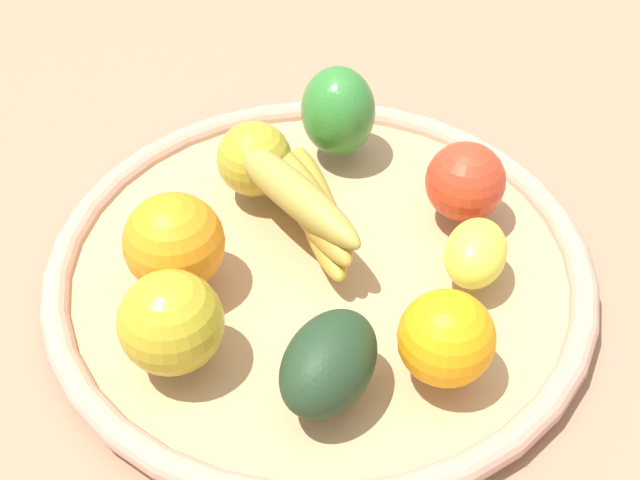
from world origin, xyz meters
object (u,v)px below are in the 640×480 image
object	(u,v)px
orange_0	(446,338)
banana_bunch	(305,200)
apple_0	(465,182)
lemon_0	(476,253)
apple_2	(254,159)
orange_1	(174,243)
avocado	(329,363)
apple_1	(171,323)
bell_pepper	(338,111)

from	to	relation	value
orange_0	banana_bunch	world-z (taller)	orange_0
apple_0	lemon_0	xyz separation A→B (m)	(0.03, -0.07, -0.01)
orange_0	apple_2	bearing A→B (deg)	144.14
orange_0	orange_1	xyz separation A→B (m)	(-0.23, 0.02, 0.00)
avocado	lemon_0	size ratio (longest dim) A/B	1.37
lemon_0	avocado	bearing A→B (deg)	-117.11
banana_bunch	apple_0	bearing A→B (deg)	26.85
orange_1	apple_1	size ratio (longest dim) A/B	1.04
apple_2	bell_pepper	xyz separation A→B (m)	(0.05, 0.08, 0.01)
apple_2	apple_0	bearing A→B (deg)	8.39
orange_1	apple_1	distance (m)	0.08
apple_2	apple_1	xyz separation A→B (m)	(0.01, -0.20, 0.01)
bell_pepper	orange_1	bearing A→B (deg)	-48.50
lemon_0	apple_2	bearing A→B (deg)	167.60
orange_0	apple_1	bearing A→B (deg)	-164.97
lemon_0	orange_0	bearing A→B (deg)	-91.01
apple_2	apple_1	world-z (taller)	apple_1
banana_bunch	apple_2	bearing A→B (deg)	149.20
apple_2	banana_bunch	world-z (taller)	apple_2
orange_0	bell_pepper	xyz separation A→B (m)	(-0.16, 0.23, 0.01)
orange_1	apple_2	bearing A→B (deg)	81.92
orange_1	apple_0	bearing A→B (deg)	37.25
avocado	lemon_0	xyz separation A→B (m)	(0.08, 0.15, -0.01)
lemon_0	bell_pepper	xyz separation A→B (m)	(-0.16, 0.13, 0.02)
orange_1	avocado	xyz separation A→B (m)	(0.15, -0.07, -0.01)
orange_1	avocado	size ratio (longest dim) A/B	0.88
avocado	banana_bunch	bearing A→B (deg)	114.72
lemon_0	bell_pepper	world-z (taller)	bell_pepper
apple_0	orange_1	world-z (taller)	orange_1
avocado	orange_0	bearing A→B (deg)	31.06
bell_pepper	apple_1	size ratio (longest dim) A/B	1.10
orange_0	avocado	world-z (taller)	orange_0
avocado	bell_pepper	world-z (taller)	bell_pepper
apple_2	banana_bunch	xyz separation A→B (m)	(0.06, -0.04, -0.00)
apple_2	avocado	world-z (taller)	apple_2
apple_2	avocado	bearing A→B (deg)	-55.63
avocado	apple_1	world-z (taller)	apple_1
orange_1	banana_bunch	xyz separation A→B (m)	(0.08, 0.09, -0.01)
apple_1	avocado	bearing A→B (deg)	3.39
bell_pepper	apple_0	bearing A→B (deg)	38.83
apple_0	avocado	distance (m)	0.23
orange_0	bell_pepper	size ratio (longest dim) A/B	0.83
avocado	apple_1	size ratio (longest dim) A/B	1.18
banana_bunch	avocado	bearing A→B (deg)	-65.28
orange_0	avocado	bearing A→B (deg)	-148.94
banana_bunch	bell_pepper	size ratio (longest dim) A/B	1.91
apple_0	apple_2	world-z (taller)	apple_0
orange_0	orange_1	world-z (taller)	orange_1
banana_bunch	bell_pepper	distance (m)	0.12
banana_bunch	orange_0	bearing A→B (deg)	-37.75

